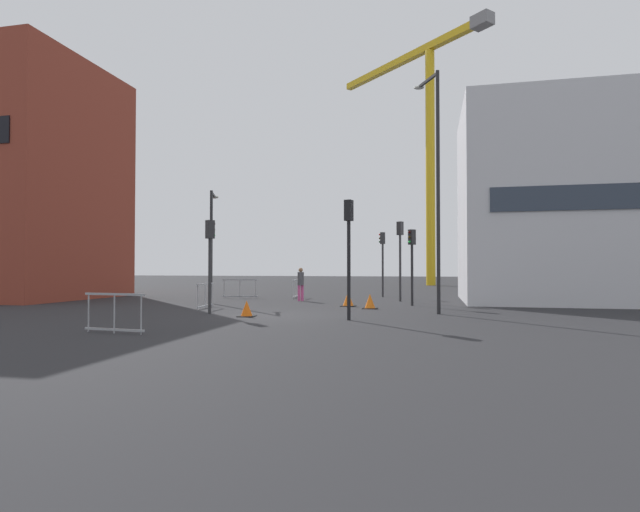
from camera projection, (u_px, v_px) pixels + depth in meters
ground at (275, 315)px, 18.67m from camera, size 160.00×160.00×0.00m
brick_building at (32, 182)px, 28.52m from camera, size 7.39×8.91×13.24m
office_block at (589, 203)px, 25.38m from camera, size 12.47×8.19×10.05m
construction_crane at (426, 122)px, 49.99m from camera, size 15.47×14.96×24.18m
streetlamp_tall at (436, 175)px, 19.25m from camera, size 1.01×1.54×9.30m
streetlamp_short at (212, 235)px, 24.90m from camera, size 0.74×1.56×5.56m
traffic_light_median at (349, 239)px, 16.86m from camera, size 0.30×0.39×4.04m
traffic_light_far at (412, 254)px, 23.20m from camera, size 0.36×0.38×3.52m
traffic_light_verge at (400, 248)px, 26.13m from camera, size 0.38×0.36×4.16m
traffic_light_corner at (210, 250)px, 19.18m from camera, size 0.35×0.39×3.58m
traffic_light_crosswalk at (383, 253)px, 30.13m from camera, size 0.37×0.25×3.88m
pedestrian_walking at (301, 282)px, 26.44m from camera, size 0.34×0.34×1.75m
safety_barrier_left_run at (205, 295)px, 21.67m from camera, size 0.29×2.04×1.08m
safety_barrier_mid_span at (114, 312)px, 13.48m from camera, size 1.92×0.26×1.08m
safety_barrier_right_run at (296, 288)px, 29.06m from camera, size 0.25×2.03×1.08m
safety_barrier_rear at (240, 288)px, 28.93m from camera, size 2.06×0.35×1.08m
traffic_cone_striped at (247, 309)px, 18.02m from camera, size 0.57×0.57×0.58m
traffic_cone_orange at (348, 299)px, 22.80m from camera, size 0.66×0.66×0.67m
traffic_cone_on_verge at (370, 302)px, 21.48m from camera, size 0.62×0.62×0.63m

